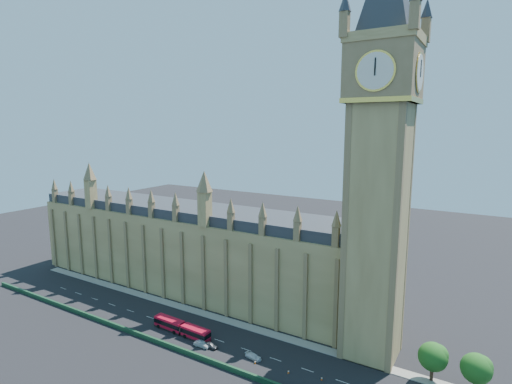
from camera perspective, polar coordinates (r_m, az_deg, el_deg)
The scene contains 14 objects.
ground at distance 109.52m, azimuth -7.06°, elevation -19.79°, with size 400.00×400.00×0.00m, color black.
palace_westminster at distance 134.53m, azimuth -9.87°, elevation -7.80°, with size 120.00×20.00×28.00m.
elizabeth_tower at distance 91.59m, azimuth 17.50°, elevation 9.78°, with size 20.59×20.59×105.00m.
bridge_parapet at distance 103.25m, azimuth -10.35°, elevation -21.43°, with size 160.00×0.60×1.20m, color #1E4C2D.
kerb_north at distance 116.19m, azimuth -4.04°, elevation -17.88°, with size 160.00×3.00×0.16m, color gray.
tree_east_near at distance 97.73m, azimuth 24.10°, elevation -20.63°, with size 6.00×6.00×8.50m.
tree_east_far at distance 97.46m, azimuth 29.10°, elevation -21.11°, with size 6.00×6.00×8.50m.
red_bus at distance 110.93m, azimuth -10.60°, elevation -18.55°, with size 17.79×3.41×3.01m.
car_grey at distance 104.44m, azimuth -6.54°, elevation -20.92°, with size 1.54×3.82×1.30m, color #3D4044.
car_silver at distance 105.03m, azimuth -7.76°, elevation -20.75°, with size 1.42×4.07×1.34m, color #9A9CA1.
car_white at distance 99.84m, azimuth -0.38°, elevation -22.44°, with size 1.67×4.11×1.19m, color silver.
cone_a at distance 98.39m, azimuth -0.14°, elevation -23.15°, with size 0.51×0.51×0.67m.
cone_b at distance 95.66m, azimuth 4.66°, elevation -24.21°, with size 0.51×0.51×0.72m.
cone_c at distance 94.44m, azimuth 9.36°, elevation -24.81°, with size 0.56×0.56×0.70m.
Camera 1 is at (59.52, -75.02, 53.13)m, focal length 28.00 mm.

